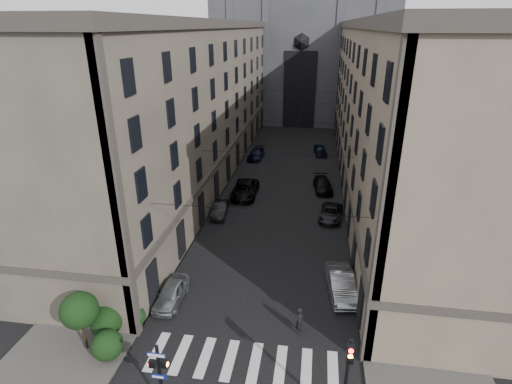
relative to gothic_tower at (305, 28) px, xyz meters
The scene contains 19 objects.
sidewalk_left 44.07m from the gothic_tower, 105.08° to the right, with size 7.00×80.00×0.15m, color #383533.
sidewalk_right 44.07m from the gothic_tower, 74.92° to the right, with size 7.00×80.00×0.15m, color #383533.
zebra_crossing 72.18m from the gothic_tower, 90.00° to the right, with size 11.00×3.20×0.01m, color beige.
building_left 42.07m from the gothic_tower, 109.04° to the right, with size 13.60×60.60×18.85m.
building_right 42.07m from the gothic_tower, 70.96° to the right, with size 13.60×60.60×18.85m.
gothic_tower is the anchor object (origin of this frame).
pedestrian_signal_left 75.15m from the gothic_tower, 92.74° to the right, with size 1.02×0.38×4.00m.
traffic_light_right 74.67m from the gothic_tower, 85.62° to the right, with size 0.34×0.50×5.20m.
shrub_cluster 72.29m from the gothic_tower, 97.11° to the right, with size 3.90×4.40×3.90m.
tram_wires 40.72m from the gothic_tower, 90.00° to the right, with size 14.00×60.00×0.43m.
car_left_near 67.75m from the gothic_tower, 95.24° to the right, with size 1.69×4.19×1.43m, color gray.
car_left_midnear 54.13m from the gothic_tower, 96.56° to the right, with size 1.42×4.08×1.35m, color black.
car_left_midfar 48.90m from the gothic_tower, 95.26° to the right, with size 2.71×5.88×1.63m, color black.
car_left_far 36.23m from the gothic_tower, 99.12° to the right, with size 1.97×4.83×1.40m, color black.
car_right_near 65.01m from the gothic_tower, 84.55° to the right, with size 1.74×5.00×1.65m, color gray.
car_right_midnear 53.23m from the gothic_tower, 83.79° to the right, with size 2.12×4.59×1.28m, color black.
car_right_midfar 46.15m from the gothic_tower, 83.76° to the right, with size 2.00×4.91×1.43m, color black.
car_right_far 33.20m from the gothic_tower, 81.32° to the right, with size 1.68×4.18×1.42m, color black.
pedestrian 69.13m from the gothic_tower, 87.28° to the right, with size 0.67×0.44×1.83m, color black.
Camera 1 is at (3.49, -12.43, 18.24)m, focal length 28.00 mm.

